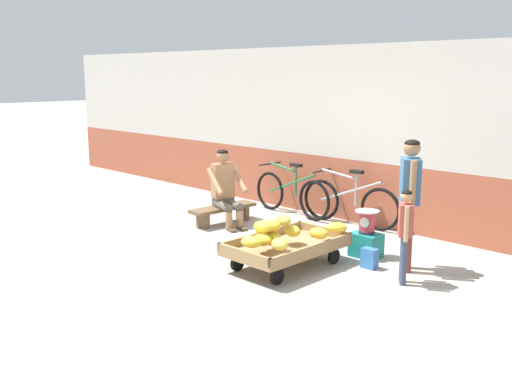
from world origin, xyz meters
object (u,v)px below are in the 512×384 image
Objects in this scene: plastic_crate at (366,245)px; customer_child at (405,226)px; weighing_scale at (367,221)px; shopping_bag at (370,258)px; bicycle_far_left at (350,202)px; low_bench at (223,211)px; customer_adult at (410,190)px; banana_cart at (287,248)px; vendor_seated at (225,188)px; bicycle_near_left at (291,193)px.

customer_child reaches higher than plastic_crate.
shopping_bag is at bearing -50.40° from weighing_scale.
bicycle_far_left reaches higher than shopping_bag.
low_bench is 1.07× the size of customer_child.
plastic_crate is 1.02m from customer_adult.
plastic_crate is 0.30m from weighing_scale.
weighing_scale is 0.55m from shopping_bag.
customer_child reaches higher than bicycle_far_left.
banana_cart is at bearing -22.55° from low_bench.
customer_child is (0.82, -0.52, 0.19)m from weighing_scale.
bicycle_far_left is 2.00m from shopping_bag.
vendor_seated reaches higher than shopping_bag.
bicycle_near_left is 2.75m from shopping_bag.
weighing_scale reaches higher than low_bench.
banana_cart is 0.95× the size of customer_adult.
low_bench is at bearing -176.54° from plastic_crate.
vendor_seated is at bearing -178.48° from customer_adult.
customer_child is (0.82, -0.52, 0.49)m from plastic_crate.
shopping_bag is at bearing -143.98° from customer_adult.
banana_cart is at bearing -73.75° from bicycle_far_left.
banana_cart is 2.15m from vendor_seated.
bicycle_far_left is at bearing 132.50° from shopping_bag.
vendor_seated is at bearing -17.70° from low_bench.
customer_adult reaches higher than weighing_scale.
customer_adult is at bearing 40.42° from banana_cart.
customer_adult reaches higher than bicycle_far_left.
vendor_seated is 1.22m from bicycle_near_left.
bicycle_near_left is 3.31m from customer_child.
weighing_scale is at bearing -90.00° from plastic_crate.
shopping_bag is at bearing -3.96° from low_bench.
weighing_scale reaches higher than shopping_bag.
bicycle_far_left is at bearing 138.98° from customer_child.
low_bench is 3.36m from customer_child.
vendor_seated is at bearing -175.78° from plastic_crate.
vendor_seated is at bearing -103.99° from bicycle_near_left.
plastic_crate is at bearing 147.91° from customer_child.
customer_adult is (0.62, -0.10, 0.50)m from weighing_scale.
low_bench reaches higher than shopping_bag.
plastic_crate is at bearing 4.22° from vendor_seated.
weighing_scale is 1.55m from bicycle_far_left.
customer_child reaches higher than weighing_scale.
vendor_seated reaches higher than customer_child.
shopping_bag is (-0.54, 0.17, -0.52)m from customer_child.
weighing_scale is at bearing -46.66° from bicycle_far_left.
vendor_seated reaches higher than banana_cart.
banana_cart is at bearing -113.78° from plastic_crate.
low_bench is at bearing -176.56° from weighing_scale.
vendor_seated is 3.17× the size of plastic_crate.
weighing_scale is 0.18× the size of bicycle_near_left.
bicycle_near_left is at bearing 150.88° from shopping_bag.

